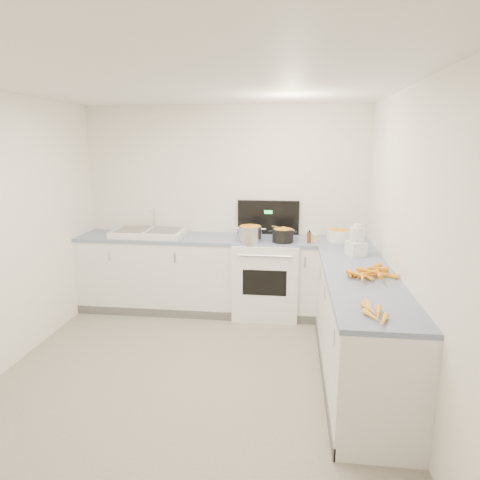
# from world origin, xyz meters

# --- Properties ---
(floor) EXTENTS (3.50, 4.00, 0.00)m
(floor) POSITION_xyz_m (0.00, 0.00, 0.00)
(floor) COLOR gray
(floor) RESTS_ON ground
(ceiling) EXTENTS (3.50, 4.00, 0.00)m
(ceiling) POSITION_xyz_m (0.00, 0.00, 2.50)
(ceiling) COLOR white
(ceiling) RESTS_ON ground
(wall_back) EXTENTS (3.50, 0.00, 2.50)m
(wall_back) POSITION_xyz_m (0.00, 2.00, 1.25)
(wall_back) COLOR white
(wall_back) RESTS_ON ground
(wall_front) EXTENTS (3.50, 0.00, 2.50)m
(wall_front) POSITION_xyz_m (0.00, -2.00, 1.25)
(wall_front) COLOR white
(wall_front) RESTS_ON ground
(wall_right) EXTENTS (0.00, 4.00, 2.50)m
(wall_right) POSITION_xyz_m (1.75, 0.00, 1.25)
(wall_right) COLOR white
(wall_right) RESTS_ON ground
(counter_back) EXTENTS (3.50, 0.62, 0.94)m
(counter_back) POSITION_xyz_m (0.00, 1.70, 0.47)
(counter_back) COLOR white
(counter_back) RESTS_ON ground
(counter_right) EXTENTS (0.62, 2.20, 0.94)m
(counter_right) POSITION_xyz_m (1.45, 0.30, 0.47)
(counter_right) COLOR white
(counter_right) RESTS_ON ground
(stove) EXTENTS (0.76, 0.65, 1.36)m
(stove) POSITION_xyz_m (0.55, 1.69, 0.47)
(stove) COLOR white
(stove) RESTS_ON ground
(sink) EXTENTS (0.86, 0.52, 0.31)m
(sink) POSITION_xyz_m (-0.90, 1.70, 0.98)
(sink) COLOR white
(sink) RESTS_ON counter_back
(steel_pot) EXTENTS (0.29, 0.29, 0.20)m
(steel_pot) POSITION_xyz_m (0.37, 1.51, 1.02)
(steel_pot) COLOR silver
(steel_pot) RESTS_ON stove
(black_pot) EXTENTS (0.25, 0.25, 0.17)m
(black_pot) POSITION_xyz_m (0.74, 1.53, 1.01)
(black_pot) COLOR black
(black_pot) RESTS_ON stove
(wooden_spoon) EXTENTS (0.27, 0.23, 0.01)m
(wooden_spoon) POSITION_xyz_m (0.74, 1.53, 1.10)
(wooden_spoon) COLOR #AD7A47
(wooden_spoon) RESTS_ON black_pot
(mixing_bowl) EXTENTS (0.32, 0.32, 0.13)m
(mixing_bowl) POSITION_xyz_m (1.39, 1.68, 1.00)
(mixing_bowl) COLOR white
(mixing_bowl) RESTS_ON counter_back
(extract_bottle) EXTENTS (0.05, 0.05, 0.12)m
(extract_bottle) POSITION_xyz_m (1.04, 1.53, 1.00)
(extract_bottle) COLOR #593319
(extract_bottle) RESTS_ON counter_back
(spice_jar) EXTENTS (0.05, 0.05, 0.09)m
(spice_jar) POSITION_xyz_m (1.11, 1.55, 0.98)
(spice_jar) COLOR #E5B266
(spice_jar) RESTS_ON counter_back
(food_processor) EXTENTS (0.21, 0.23, 0.32)m
(food_processor) POSITION_xyz_m (1.49, 1.03, 1.08)
(food_processor) COLOR white
(food_processor) RESTS_ON counter_right
(carrot_pile) EXTENTS (0.45, 0.43, 0.09)m
(carrot_pile) POSITION_xyz_m (1.50, 0.28, 0.98)
(carrot_pile) COLOR orange
(carrot_pile) RESTS_ON counter_right
(peeled_carrots) EXTENTS (0.17, 0.41, 0.04)m
(peeled_carrots) POSITION_xyz_m (1.39, -0.54, 0.96)
(peeled_carrots) COLOR #FFA026
(peeled_carrots) RESTS_ON counter_right
(peelings) EXTENTS (0.25, 0.27, 0.01)m
(peelings) POSITION_xyz_m (-1.11, 1.69, 1.02)
(peelings) COLOR tan
(peelings) RESTS_ON sink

